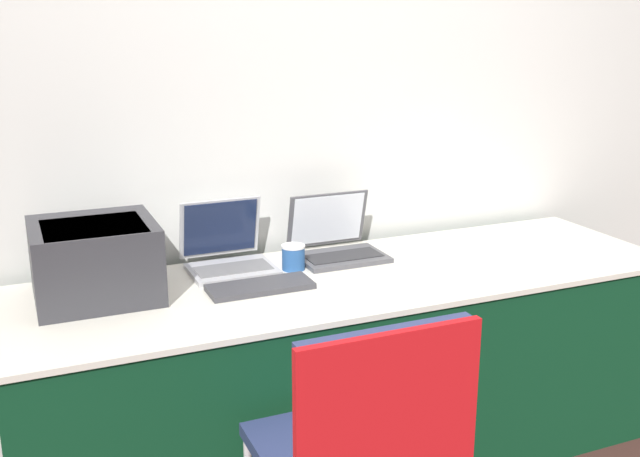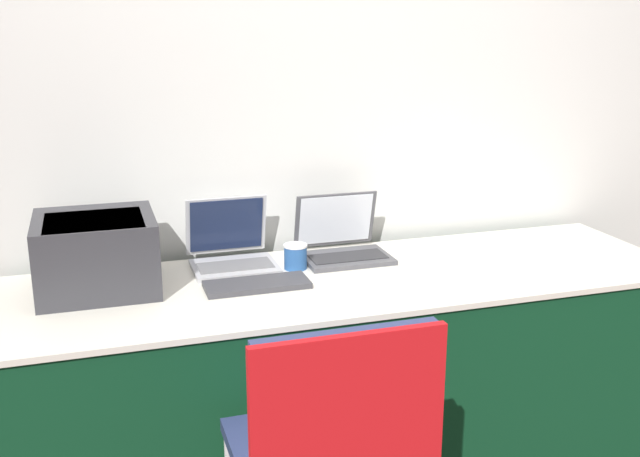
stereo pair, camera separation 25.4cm
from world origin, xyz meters
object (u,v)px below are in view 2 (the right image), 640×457
object	(u,v)px
laptop_left	(232,251)
chair	(333,442)
external_keyboard	(257,285)
laptop_right	(343,244)
coffee_cup	(295,256)
printer	(96,251)

from	to	relation	value
laptop_left	chair	distance (m)	1.08
external_keyboard	laptop_right	bearing A→B (deg)	31.15
laptop_left	coffee_cup	distance (m)	0.25
coffee_cup	chair	bearing A→B (deg)	-99.99
printer	chair	world-z (taller)	printer
printer	external_keyboard	bearing A→B (deg)	-15.36
laptop_left	laptop_right	world-z (taller)	laptop_left
laptop_right	external_keyboard	distance (m)	0.47
laptop_left	coffee_cup	xyz separation A→B (m)	(0.22, -0.11, -0.01)
printer	coffee_cup	xyz separation A→B (m)	(0.71, 0.01, -0.09)
printer	chair	xyz separation A→B (m)	(0.54, -0.94, -0.29)
laptop_right	chair	world-z (taller)	laptop_right
external_keyboard	coffee_cup	distance (m)	0.24
printer	laptop_right	world-z (taller)	printer
laptop_left	coffee_cup	world-z (taller)	laptop_left
chair	printer	bearing A→B (deg)	120.11
laptop_left	external_keyboard	world-z (taller)	laptop_left
laptop_left	external_keyboard	bearing A→B (deg)	-82.30
printer	coffee_cup	size ratio (longest dim) A/B	4.23
chair	laptop_left	bearing A→B (deg)	92.86
printer	laptop_right	size ratio (longest dim) A/B	1.20
external_keyboard	coffee_cup	size ratio (longest dim) A/B	3.86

